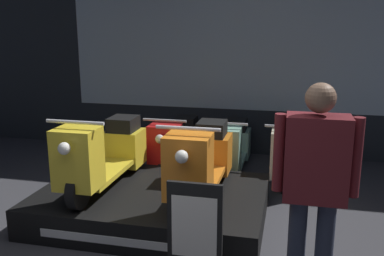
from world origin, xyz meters
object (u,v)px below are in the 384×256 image
scooter_backrow_0 (177,144)px  scooter_backrow_1 (231,148)px  person_right_browsing (315,176)px  scooter_backrow_2 (288,151)px  price_sign_board (195,233)px  scooter_display_right (202,161)px  scooter_display_left (105,154)px

scooter_backrow_0 → scooter_backrow_1: bearing=0.0°
scooter_backrow_1 → person_right_browsing: size_ratio=1.00×
scooter_backrow_2 → price_sign_board: scooter_backrow_2 is taller
scooter_display_right → price_sign_board: 1.08m
scooter_backrow_0 → scooter_display_left: bearing=-102.4°
scooter_backrow_1 → person_right_browsing: person_right_browsing is taller
scooter_backrow_2 → scooter_backrow_0: bearing=180.0°
scooter_backrow_0 → scooter_backrow_2: 1.51m
scooter_backrow_2 → price_sign_board: (-0.66, -2.63, 0.07)m
scooter_backrow_0 → scooter_backrow_1: size_ratio=1.00×
scooter_display_left → price_sign_board: (1.20, -1.04, -0.24)m
scooter_backrow_0 → scooter_backrow_1: same height
scooter_display_left → price_sign_board: scooter_display_left is taller
scooter_backrow_1 → scooter_backrow_2: 0.75m
scooter_display_right → scooter_backrow_1: 1.62m
scooter_backrow_1 → person_right_browsing: bearing=-69.9°
person_right_browsing → scooter_backrow_1: bearing=110.1°
scooter_display_left → scooter_display_right: bearing=0.0°
price_sign_board → scooter_backrow_0: bearing=107.9°
scooter_display_right → scooter_backrow_0: (-0.69, 1.59, -0.31)m
scooter_display_left → scooter_backrow_2: (1.86, 1.59, -0.31)m
scooter_display_left → person_right_browsing: bearing=-26.2°
scooter_display_right → scooter_backrow_1: bearing=87.5°
scooter_backrow_1 → price_sign_board: bearing=-87.9°
scooter_display_left → scooter_display_right: (1.04, 0.00, 0.00)m
scooter_display_left → scooter_backrow_0: (0.35, 1.59, -0.31)m
scooter_display_left → scooter_display_right: same height
scooter_backrow_0 → price_sign_board: scooter_backrow_0 is taller
scooter_display_right → scooter_backrow_2: (0.82, 1.59, -0.31)m
scooter_display_right → scooter_backrow_1: scooter_display_right is taller
scooter_backrow_0 → person_right_browsing: bearing=-56.7°
person_right_browsing → scooter_display_left: bearing=153.8°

